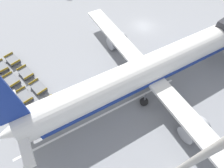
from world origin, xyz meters
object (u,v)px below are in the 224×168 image
at_px(baggage_dolly_row_mid_b_col_b, 26,73).
at_px(baggage_dolly_row_mid_b_col_c, 38,87).
at_px(baggage_dolly_row_mid_a_col_b, 12,80).
at_px(airplane, 154,67).
at_px(baggage_dolly_row_mid_a_col_a, 1,67).
at_px(baggage_dolly_row_mid_b_col_a, 13,60).
at_px(baggage_dolly_row_mid_a_col_d, 37,114).
at_px(baggage_dolly_row_near_col_d, 23,127).
at_px(baggage_dolly_row_mid_b_col_d, 52,105).
at_px(baggage_dolly_row_near_col_c, 9,105).
at_px(baggage_dolly_row_mid_a_col_c, 24,96).

xyz_separation_m(baggage_dolly_row_mid_b_col_b, baggage_dolly_row_mid_b_col_c, (3.95, 0.69, 0.00)).
bearing_deg(baggage_dolly_row_mid_a_col_b, airplane, 56.41).
distance_m(baggage_dolly_row_mid_a_col_a, baggage_dolly_row_mid_b_col_a, 2.13).
distance_m(baggage_dolly_row_mid_a_col_b, baggage_dolly_row_mid_a_col_d, 8.13).
relative_size(baggage_dolly_row_near_col_d, baggage_dolly_row_mid_b_col_c, 1.00).
xyz_separation_m(baggage_dolly_row_near_col_d, baggage_dolly_row_mid_a_col_a, (-12.55, 0.31, 0.00)).
bearing_deg(baggage_dolly_row_near_col_d, baggage_dolly_row_mid_a_col_d, 106.78).
distance_m(baggage_dolly_row_near_col_d, baggage_dolly_row_mid_a_col_a, 12.56).
relative_size(baggage_dolly_row_mid_b_col_a, baggage_dolly_row_mid_b_col_d, 1.00).
distance_m(baggage_dolly_row_near_col_c, baggage_dolly_row_mid_a_col_b, 4.67).
distance_m(baggage_dolly_row_near_col_c, baggage_dolly_row_mid_b_col_d, 6.19).
relative_size(airplane, baggage_dolly_row_mid_a_col_d, 12.70).
bearing_deg(baggage_dolly_row_mid_a_col_b, baggage_dolly_row_near_col_c, -20.06).
bearing_deg(airplane, baggage_dolly_row_mid_b_col_c, -118.91).
xyz_separation_m(airplane, baggage_dolly_row_mid_a_col_c, (-8.13, -17.63, -2.94)).
relative_size(baggage_dolly_row_near_col_d, baggage_dolly_row_mid_a_col_d, 1.00).
bearing_deg(baggage_dolly_row_mid_b_col_c, baggage_dolly_row_near_col_d, -38.57).
xyz_separation_m(baggage_dolly_row_near_col_c, baggage_dolly_row_mid_b_col_a, (-8.80, 2.97, 0.00)).
bearing_deg(baggage_dolly_row_near_col_c, baggage_dolly_row_mid_b_col_a, 161.34).
bearing_deg(baggage_dolly_row_mid_b_col_d, baggage_dolly_row_near_col_c, -123.20).
bearing_deg(baggage_dolly_row_near_col_d, baggage_dolly_row_mid_a_col_c, 159.85).
height_order(baggage_dolly_row_mid_b_col_b, baggage_dolly_row_mid_b_col_c, same).
xyz_separation_m(baggage_dolly_row_mid_a_col_b, baggage_dolly_row_mid_b_col_c, (3.71, 3.00, 0.00)).
height_order(baggage_dolly_row_near_col_c, baggage_dolly_row_mid_b_col_a, same).
bearing_deg(baggage_dolly_row_mid_a_col_b, baggage_dolly_row_near_col_d, -6.45).
relative_size(baggage_dolly_row_near_col_d, baggage_dolly_row_mid_b_col_d, 1.00).
bearing_deg(baggage_dolly_row_near_col_c, baggage_dolly_row_near_col_d, 8.12).
bearing_deg(baggage_dolly_row_mid_b_col_d, baggage_dolly_row_mid_b_col_a, -169.75).
xyz_separation_m(baggage_dolly_row_mid_a_col_c, baggage_dolly_row_mid_b_col_a, (-8.47, 0.65, 0.00)).
bearing_deg(baggage_dolly_row_mid_b_col_a, baggage_dolly_row_mid_b_col_d, 10.25).
xyz_separation_m(baggage_dolly_row_near_col_d, baggage_dolly_row_mid_b_col_c, (-5.00, 3.98, 0.00)).
height_order(baggage_dolly_row_near_col_d, baggage_dolly_row_mid_a_col_d, same).
xyz_separation_m(baggage_dolly_row_near_col_d, baggage_dolly_row_mid_b_col_a, (-13.12, 2.36, 0.00)).
bearing_deg(baggage_dolly_row_mid_b_col_c, baggage_dolly_row_mid_b_col_b, -170.02).
distance_m(baggage_dolly_row_near_col_c, baggage_dolly_row_mid_a_col_a, 8.28).
distance_m(baggage_dolly_row_near_col_c, baggage_dolly_row_mid_a_col_c, 2.35).
height_order(baggage_dolly_row_mid_a_col_a, baggage_dolly_row_mid_a_col_d, same).
relative_size(airplane, baggage_dolly_row_mid_a_col_c, 12.81).
relative_size(baggage_dolly_row_mid_b_col_b, baggage_dolly_row_mid_b_col_c, 1.00).
bearing_deg(baggage_dolly_row_mid_a_col_c, baggage_dolly_row_near_col_c, -82.00).
distance_m(baggage_dolly_row_near_col_c, baggage_dolly_row_near_col_d, 4.37).
distance_m(baggage_dolly_row_mid_a_col_b, baggage_dolly_row_mid_b_col_d, 8.55).
bearing_deg(baggage_dolly_row_mid_b_col_d, baggage_dolly_row_near_col_d, -78.42).
relative_size(baggage_dolly_row_near_col_d, baggage_dolly_row_mid_b_col_a, 1.00).
distance_m(baggage_dolly_row_mid_a_col_c, baggage_dolly_row_mid_b_col_c, 2.30).
bearing_deg(baggage_dolly_row_mid_a_col_b, baggage_dolly_row_mid_b_col_b, 95.82).
height_order(baggage_dolly_row_mid_a_col_b, baggage_dolly_row_mid_b_col_d, same).
bearing_deg(baggage_dolly_row_near_col_d, baggage_dolly_row_mid_b_col_b, 159.80).
bearing_deg(baggage_dolly_row_mid_a_col_d, baggage_dolly_row_mid_a_col_b, -171.04).
xyz_separation_m(baggage_dolly_row_mid_a_col_d, baggage_dolly_row_mid_b_col_b, (-8.26, 1.04, 0.00)).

